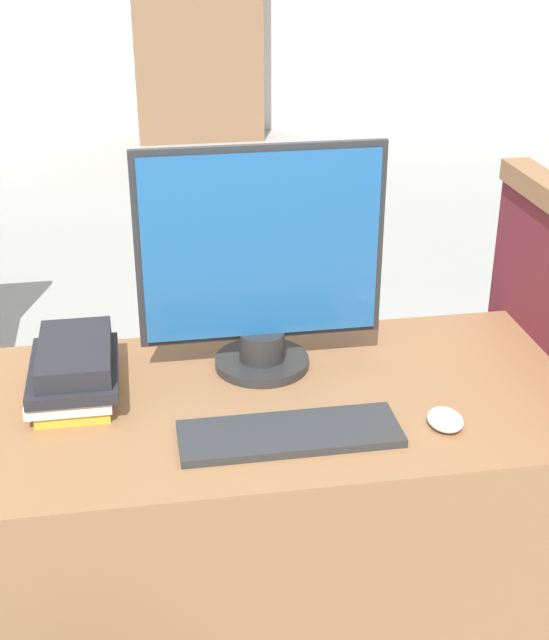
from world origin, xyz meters
name	(u,v)px	position (x,y,z in m)	size (l,w,h in m)	color
desk	(272,547)	(0.00, 0.32, 0.39)	(1.27, 0.64, 0.77)	#8C603D
monitor	(261,264)	(0.00, 0.45, 1.01)	(0.51, 0.20, 0.49)	#282828
keyboard	(290,434)	(0.01, 0.16, 0.78)	(0.42, 0.14, 0.02)	#2D2D2D
mouse	(445,420)	(0.31, 0.15, 0.79)	(0.07, 0.09, 0.03)	white
book_stack	(74,370)	(-0.39, 0.40, 0.83)	(0.18, 0.28, 0.11)	gold
bookshelf_far	(197,28)	(0.31, 5.58, 0.82)	(0.94, 0.32, 1.63)	#846042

